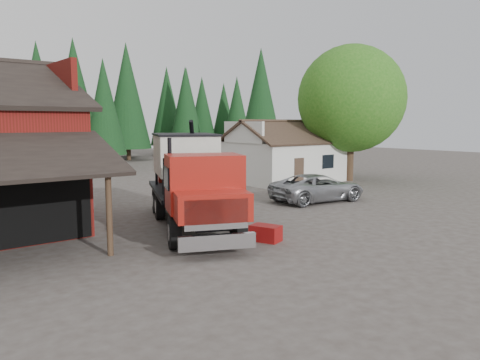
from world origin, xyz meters
TOP-DOWN VIEW (x-y plane):
  - ground at (0.00, 0.00)m, footprint 120.00×120.00m
  - farmhouse at (13.00, 13.00)m, footprint 8.60×6.42m
  - deciduous_tree at (17.01, 9.97)m, footprint 8.00×8.00m
  - conifer_backdrop at (0.00, 42.00)m, footprint 76.00×16.00m
  - near_pine_b at (6.00, 30.00)m, footprint 3.96×3.96m
  - near_pine_c at (22.00, 26.00)m, footprint 4.84×4.84m
  - feed_truck at (-1.11, 4.03)m, footprint 6.48×10.31m
  - silver_car at (8.00, 5.11)m, footprint 5.88×3.30m
  - equip_box at (-0.26, 0.29)m, footprint 1.03×1.27m

SIDE VIEW (x-z plane):
  - ground at x=0.00m, z-range 0.00..0.00m
  - conifer_backdrop at x=0.00m, z-range -8.00..8.00m
  - equip_box at x=-0.26m, z-range 0.00..0.60m
  - silver_car at x=8.00m, z-range 0.00..1.55m
  - farmhouse at x=13.00m, z-range -0.66..3.99m
  - feed_truck at x=-1.11m, z-range -0.15..4.40m
  - near_pine_b at x=6.00m, z-range 0.69..11.09m
  - deciduous_tree at x=17.01m, z-range 0.81..11.01m
  - near_pine_c at x=22.00m, z-range 0.69..13.09m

